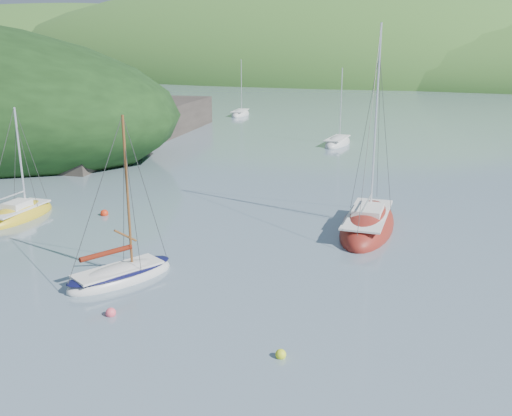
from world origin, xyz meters
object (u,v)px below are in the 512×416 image
at_px(daysailer_white, 121,276).
at_px(sailboat_yellow, 19,215).
at_px(distant_sloop_a, 337,143).
at_px(distant_sloop_c, 240,114).
at_px(sloop_red, 367,226).

xyz_separation_m(daysailer_white, sailboat_yellow, (-11.71, 5.37, -0.02)).
relative_size(daysailer_white, distant_sloop_a, 0.93).
distance_m(sailboat_yellow, distant_sloop_c, 53.27).
height_order(sloop_red, sailboat_yellow, sloop_red).
distance_m(sloop_red, distant_sloop_c, 54.82).
height_order(sloop_red, distant_sloop_c, sloop_red).
distance_m(daysailer_white, sloop_red, 14.76).
bearing_deg(daysailer_white, distant_sloop_c, 134.02).
xyz_separation_m(sloop_red, distant_sloop_a, (-9.61, 27.25, -0.07)).
bearing_deg(distant_sloop_c, sloop_red, -67.18).
bearing_deg(sailboat_yellow, sloop_red, 12.12).
distance_m(daysailer_white, sailboat_yellow, 12.88).
xyz_separation_m(daysailer_white, distant_sloop_c, (-21.20, 57.79, -0.04)).
bearing_deg(daysailer_white, sailboat_yellow, 179.22).
bearing_deg(distant_sloop_a, sailboat_yellow, -107.46).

